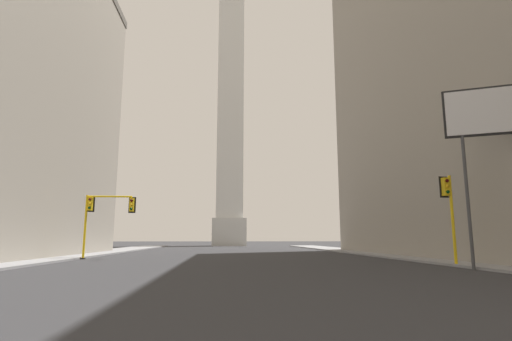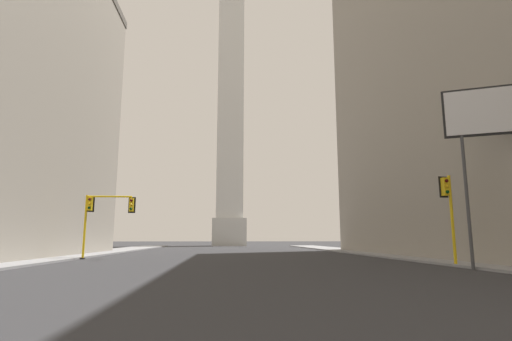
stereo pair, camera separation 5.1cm
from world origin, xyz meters
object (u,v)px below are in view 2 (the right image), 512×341
Objects in this scene: traffic_light_mid_left at (103,211)px; obelisk at (231,104)px; billboard_sign at (496,118)px; traffic_light_mid_right at (449,206)px.

obelisk is at bearing 78.45° from traffic_light_mid_left.
obelisk is 6.57× the size of billboard_sign.
obelisk is 72.16m from billboard_sign.
billboard_sign is at bearing -28.39° from traffic_light_mid_left.
traffic_light_mid_right reaches higher than traffic_light_mid_left.
obelisk is 61.18m from traffic_light_mid_left.
obelisk reaches higher than traffic_light_mid_right.
traffic_light_mid_left is at bearing 151.61° from billboard_sign.
traffic_light_mid_left is (-10.92, -53.42, -27.74)m from obelisk.
billboard_sign is (24.81, -13.41, 4.34)m from traffic_light_mid_left.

